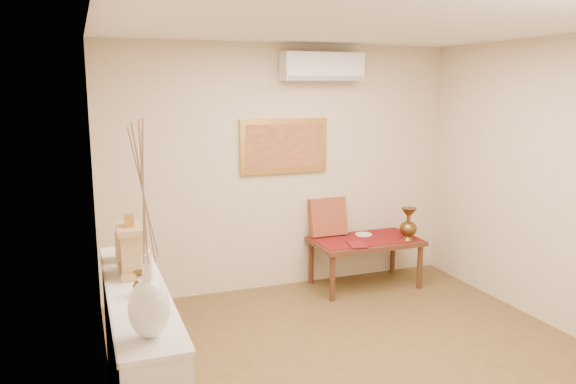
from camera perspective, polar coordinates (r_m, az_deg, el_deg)
name	(u,v)px	position (r m, az deg, el deg)	size (l,w,h in m)	color
floor	(382,377)	(4.69, 9.50, -18.07)	(4.50, 4.50, 0.00)	brown
ceiling	(394,19)	(4.14, 10.70, 16.84)	(4.50, 4.50, 0.00)	white
wall_back	(283,168)	(6.22, -0.49, 2.43)	(4.00, 0.02, 2.70)	beige
wall_left	(104,234)	(3.65, -18.22, -4.04)	(0.02, 4.50, 2.70)	beige
white_vase	(145,232)	(2.87, -14.30, -3.97)	(0.21, 0.21, 1.11)	white
candlestick	(143,297)	(3.27, -14.50, -10.28)	(0.11, 0.11, 0.22)	silver
brass_urn_small	(140,279)	(3.60, -14.84, -8.58)	(0.09, 0.09, 0.20)	brown
table_cloth	(365,239)	(6.40, 7.87, -4.73)	(1.14, 0.59, 0.01)	maroon
brass_urn_tall	(408,220)	(6.38, 12.14, -2.84)	(0.20, 0.20, 0.44)	brown
plate	(364,234)	(6.54, 7.69, -4.29)	(0.19, 0.19, 0.01)	white
menu	(357,245)	(6.12, 7.06, -5.32)	(0.18, 0.25, 0.01)	maroon
cushion	(328,217)	(6.43, 4.06, -2.53)	(0.43, 0.10, 0.43)	maroon
display_ledge	(140,358)	(3.95, -14.84, -16.00)	(0.37, 2.02, 0.98)	white
mantel_clock	(131,249)	(3.98, -15.69, -5.60)	(0.17, 0.36, 0.41)	tan
wooden_chest	(126,243)	(4.33, -16.11, -5.02)	(0.16, 0.21, 0.24)	tan
low_table	(365,245)	(6.41, 7.85, -5.33)	(1.20, 0.70, 0.55)	#502918
painting	(284,146)	(6.16, -0.41, 4.70)	(1.00, 0.06, 0.60)	#B7823A
ac_unit	(322,67)	(6.19, 3.49, 12.57)	(0.90, 0.25, 0.30)	silver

